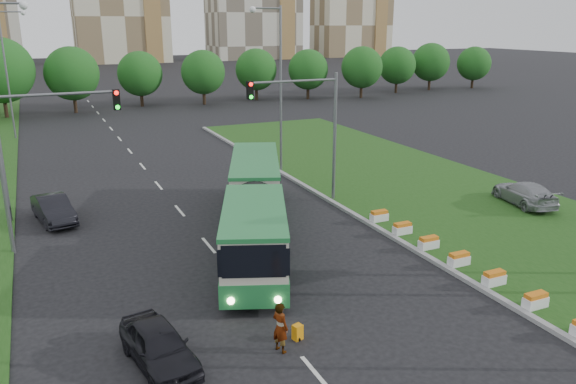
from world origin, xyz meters
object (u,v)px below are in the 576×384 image
car_left_near (159,346)px  pedestrian (280,327)px  articulated_bus (249,205)px  traffic_mast_median (311,118)px  car_median (524,193)px  traffic_mast_left (36,143)px  shopping_trolley (298,332)px  car_left_far (53,209)px

car_left_near → pedestrian: bearing=-22.6°
articulated_bus → car_left_near: size_ratio=4.20×
traffic_mast_median → articulated_bus: bearing=-145.4°
traffic_mast_median → car_left_near: bearing=-132.5°
car_median → pedestrian: bearing=34.7°
traffic_mast_median → car_left_near: size_ratio=1.94×
traffic_mast_left → shopping_trolley: 15.82m
traffic_mast_left → pedestrian: size_ratio=4.39×
pedestrian → shopping_trolley: 1.14m
articulated_bus → pedestrian: (-2.85, -10.52, -0.83)m
traffic_mast_median → car_left_near: 18.70m
traffic_mast_left → articulated_bus: traffic_mast_left is taller
traffic_mast_median → pedestrian: bearing=-120.2°
car_median → pedestrian: (-19.99, -8.40, 0.06)m
traffic_mast_left → articulated_bus: bearing=-15.8°
pedestrian → car_left_near: bearing=55.7°
traffic_mast_left → car_left_far: traffic_mast_left is taller
traffic_mast_left → shopping_trolley: traffic_mast_left is taller
articulated_bus → car_left_near: (-6.79, -9.60, -1.04)m
car_median → car_left_far: bearing=-6.8°
articulated_bus → car_median: size_ratio=3.57×
traffic_mast_median → traffic_mast_left: bearing=-176.2°
articulated_bus → car_left_near: bearing=-103.9°
traffic_mast_left → articulated_bus: (9.71, -2.75, -3.61)m
traffic_mast_left → car_left_far: (0.45, 4.08, -4.61)m
shopping_trolley → car_left_near: bearing=157.9°
traffic_mast_left → traffic_mast_median: bearing=3.8°
traffic_mast_left → car_left_near: traffic_mast_left is taller
traffic_mast_median → car_left_near: traffic_mast_median is taller
car_left_near → car_left_far: car_left_far is taller
car_left_near → car_median: 25.07m
traffic_mast_left → articulated_bus: size_ratio=0.46×
pedestrian → shopping_trolley: (0.85, 0.43, -0.63)m
car_left_near → shopping_trolley: bearing=-15.3°
articulated_bus → car_left_far: size_ratio=3.83×
car_left_near → pedestrian: 4.05m
articulated_bus → car_median: (17.15, -2.12, -0.89)m
traffic_mast_left → car_median: bearing=-10.3°
car_left_near → car_left_far: 16.61m
car_left_near → car_left_far: (-2.47, 16.42, 0.04)m
traffic_mast_median → shopping_trolley: 16.51m
car_left_far → pedestrian: 18.50m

